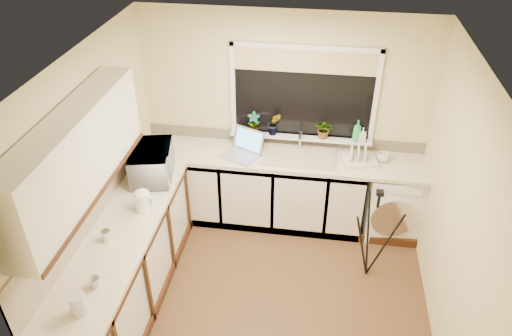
% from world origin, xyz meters
% --- Properties ---
extents(floor, '(3.20, 3.20, 0.00)m').
position_xyz_m(floor, '(0.00, 0.00, 0.00)').
color(floor, brown).
rests_on(floor, ground).
extents(ceiling, '(3.20, 3.20, 0.00)m').
position_xyz_m(ceiling, '(0.00, 0.00, 2.45)').
color(ceiling, white).
rests_on(ceiling, ground).
extents(wall_back, '(3.20, 0.00, 3.20)m').
position_xyz_m(wall_back, '(0.00, 1.50, 1.23)').
color(wall_back, beige).
rests_on(wall_back, ground).
extents(wall_left, '(0.00, 3.00, 3.00)m').
position_xyz_m(wall_left, '(-1.60, 0.00, 1.23)').
color(wall_left, beige).
rests_on(wall_left, ground).
extents(wall_right, '(0.00, 3.00, 3.00)m').
position_xyz_m(wall_right, '(1.60, 0.00, 1.23)').
color(wall_right, beige).
rests_on(wall_right, ground).
extents(base_cabinet_back, '(2.55, 0.60, 0.86)m').
position_xyz_m(base_cabinet_back, '(-0.33, 1.20, 0.43)').
color(base_cabinet_back, silver).
rests_on(base_cabinet_back, floor).
extents(base_cabinet_left, '(0.54, 2.40, 0.86)m').
position_xyz_m(base_cabinet_left, '(-1.30, -0.30, 0.43)').
color(base_cabinet_left, silver).
rests_on(base_cabinet_left, floor).
extents(worktop_back, '(3.20, 0.60, 0.04)m').
position_xyz_m(worktop_back, '(0.00, 1.20, 0.88)').
color(worktop_back, beige).
rests_on(worktop_back, base_cabinet_back).
extents(worktop_left, '(0.60, 2.40, 0.04)m').
position_xyz_m(worktop_left, '(-1.30, -0.30, 0.88)').
color(worktop_left, beige).
rests_on(worktop_left, base_cabinet_left).
extents(upper_cabinet, '(0.28, 1.90, 0.70)m').
position_xyz_m(upper_cabinet, '(-1.44, -0.45, 1.80)').
color(upper_cabinet, silver).
rests_on(upper_cabinet, wall_left).
extents(splashback_left, '(0.02, 2.40, 0.45)m').
position_xyz_m(splashback_left, '(-1.59, -0.30, 1.12)').
color(splashback_left, beige).
rests_on(splashback_left, wall_left).
extents(splashback_back, '(3.20, 0.02, 0.14)m').
position_xyz_m(splashback_back, '(0.00, 1.49, 0.97)').
color(splashback_back, beige).
rests_on(splashback_back, wall_back).
extents(window_glass, '(1.50, 0.02, 1.00)m').
position_xyz_m(window_glass, '(0.20, 1.49, 1.55)').
color(window_glass, black).
rests_on(window_glass, wall_back).
extents(window_blind, '(1.50, 0.02, 0.25)m').
position_xyz_m(window_blind, '(0.20, 1.46, 1.92)').
color(window_blind, tan).
rests_on(window_blind, wall_back).
extents(windowsill, '(1.60, 0.14, 0.03)m').
position_xyz_m(windowsill, '(0.20, 1.43, 1.04)').
color(windowsill, white).
rests_on(windowsill, wall_back).
extents(sink, '(0.82, 0.46, 0.03)m').
position_xyz_m(sink, '(0.20, 1.20, 0.91)').
color(sink, tan).
rests_on(sink, worktop_back).
extents(faucet, '(0.03, 0.03, 0.24)m').
position_xyz_m(faucet, '(0.20, 1.38, 1.02)').
color(faucet, silver).
rests_on(faucet, worktop_back).
extents(washing_machine, '(0.64, 0.62, 0.83)m').
position_xyz_m(washing_machine, '(1.28, 1.20, 0.42)').
color(washing_machine, white).
rests_on(washing_machine, floor).
extents(laptop, '(0.49, 0.48, 0.27)m').
position_xyz_m(laptop, '(-0.41, 1.18, 0.97)').
color(laptop, '#A3A3AB').
rests_on(laptop, worktop_back).
extents(kettle, '(0.15, 0.15, 0.19)m').
position_xyz_m(kettle, '(-1.19, 0.06, 1.00)').
color(kettle, white).
rests_on(kettle, worktop_left).
extents(dish_rack, '(0.42, 0.36, 0.05)m').
position_xyz_m(dish_rack, '(0.86, 1.19, 0.93)').
color(dish_rack, beige).
rests_on(dish_rack, worktop_back).
extents(tripod, '(0.66, 0.66, 1.09)m').
position_xyz_m(tripod, '(1.02, 0.43, 0.54)').
color(tripod, black).
rests_on(tripod, floor).
extents(glass_jug, '(0.12, 0.12, 0.18)m').
position_xyz_m(glass_jug, '(-1.25, -1.19, 0.99)').
color(glass_jug, '#B7B9C2').
rests_on(glass_jug, worktop_left).
extents(steel_jar, '(0.08, 0.08, 0.11)m').
position_xyz_m(steel_jar, '(-1.37, -0.41, 0.95)').
color(steel_jar, silver).
rests_on(steel_jar, worktop_left).
extents(microwave, '(0.51, 0.66, 0.33)m').
position_xyz_m(microwave, '(-1.28, 0.62, 1.06)').
color(microwave, white).
rests_on(microwave, worktop_left).
extents(plant_a, '(0.16, 0.13, 0.27)m').
position_xyz_m(plant_a, '(-0.33, 1.39, 1.18)').
color(plant_a, '#999999').
rests_on(plant_a, windowsill).
extents(plant_b, '(0.16, 0.14, 0.27)m').
position_xyz_m(plant_b, '(-0.10, 1.42, 1.18)').
color(plant_b, '#999999').
rests_on(plant_b, windowsill).
extents(plant_d, '(0.21, 0.19, 0.22)m').
position_xyz_m(plant_d, '(0.46, 1.42, 1.16)').
color(plant_d, '#999999').
rests_on(plant_d, windowsill).
extents(soap_bottle_green, '(0.10, 0.10, 0.25)m').
position_xyz_m(soap_bottle_green, '(0.82, 1.41, 1.17)').
color(soap_bottle_green, green).
rests_on(soap_bottle_green, windowsill).
extents(soap_bottle_clear, '(0.08, 0.08, 0.17)m').
position_xyz_m(soap_bottle_clear, '(0.88, 1.40, 1.13)').
color(soap_bottle_clear, '#999999').
rests_on(soap_bottle_clear, windowsill).
extents(cup_back, '(0.15, 0.15, 0.10)m').
position_xyz_m(cup_back, '(1.12, 1.26, 0.95)').
color(cup_back, silver).
rests_on(cup_back, worktop_back).
extents(cup_left, '(0.11, 0.11, 0.09)m').
position_xyz_m(cup_left, '(-1.24, -0.93, 0.94)').
color(cup_left, '#C0AF9E').
rests_on(cup_left, worktop_left).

